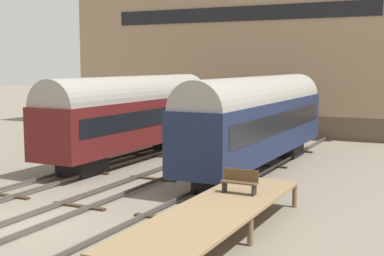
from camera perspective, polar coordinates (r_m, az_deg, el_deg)
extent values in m
plane|color=slate|center=(20.84, -17.15, -10.03)|extent=(200.00, 200.00, 0.00)
cube|color=#3D2D1E|center=(25.67, -19.17, -6.82)|extent=(2.60, 0.24, 0.10)
cube|color=#3D2D1E|center=(30.05, -10.97, -4.60)|extent=(2.60, 0.24, 0.10)
cube|color=#3D2D1E|center=(34.92, -4.98, -2.91)|extent=(2.60, 0.24, 0.10)
cube|color=#3D2D1E|center=(40.09, -0.51, -1.62)|extent=(2.60, 0.24, 0.10)
cube|color=#3D2D1E|center=(45.47, 2.92, -0.62)|extent=(2.60, 0.24, 0.10)
cube|color=#4C4742|center=(21.28, -18.59, -9.23)|extent=(0.08, 60.00, 0.16)
cube|color=#4C4742|center=(20.32, -15.68, -9.89)|extent=(0.08, 60.00, 0.16)
cube|color=#3D2D1E|center=(23.00, -11.96, -8.15)|extent=(2.60, 0.24, 0.10)
cube|color=#3D2D1E|center=(27.80, -4.24, -5.41)|extent=(2.60, 0.24, 0.10)
cube|color=#3D2D1E|center=(33.00, 1.09, -3.45)|extent=(2.60, 0.24, 0.10)
cube|color=#3D2D1E|center=(38.44, 4.92, -2.01)|extent=(2.60, 0.24, 0.10)
cube|color=#3D2D1E|center=(44.02, 7.79, -0.92)|extent=(2.60, 0.24, 0.10)
cube|color=#4C4742|center=(18.71, -9.54, -11.18)|extent=(0.08, 60.00, 0.16)
cube|color=#4C4742|center=(17.94, -5.74, -11.92)|extent=(0.08, 60.00, 0.16)
cube|color=#3D2D1E|center=(20.79, -2.98, -9.63)|extent=(2.60, 0.24, 0.10)
cube|color=#3D2D1E|center=(26.01, 3.56, -6.27)|extent=(2.60, 0.24, 0.10)
cube|color=#3D2D1E|center=(31.51, 7.82, -4.01)|extent=(2.60, 0.24, 0.10)
cube|color=#3D2D1E|center=(37.16, 10.79, -2.41)|extent=(2.60, 0.24, 0.10)
cube|color=#3D2D1E|center=(42.91, 12.96, -1.24)|extent=(2.60, 0.24, 0.10)
cube|color=black|center=(35.22, 9.94, -2.16)|extent=(1.80, 2.40, 1.00)
cube|color=black|center=(25.24, 2.91, -5.62)|extent=(1.80, 2.40, 1.00)
cube|color=#192342|center=(29.87, 7.07, 0.12)|extent=(2.81, 16.59, 2.95)
cube|color=black|center=(29.83, 7.08, 0.79)|extent=(2.85, 15.26, 1.06)
cylinder|color=gray|center=(29.74, 7.11, 2.94)|extent=(2.66, 16.25, 2.66)
cube|color=black|center=(37.94, -2.15, -1.42)|extent=(1.80, 2.40, 1.00)
cube|color=black|center=(29.56, -11.60, -3.91)|extent=(1.80, 2.40, 1.00)
cube|color=#5B1919|center=(33.37, -6.32, 0.69)|extent=(3.00, 15.58, 2.79)
cube|color=black|center=(33.34, -6.33, 1.27)|extent=(3.04, 14.34, 1.00)
cylinder|color=gray|center=(33.26, -6.35, 3.08)|extent=(2.85, 15.27, 2.85)
cube|color=#8C704C|center=(18.24, 2.53, -8.78)|extent=(2.80, 10.94, 0.10)
cylinder|color=brown|center=(23.60, 5.01, -6.54)|extent=(0.20, 0.20, 0.98)
cylinder|color=brown|center=(22.83, 10.90, -7.10)|extent=(0.20, 0.20, 0.98)
cylinder|color=brown|center=(18.91, -0.99, -9.91)|extent=(0.20, 0.20, 0.98)
cylinder|color=brown|center=(17.95, 6.24, -10.87)|extent=(0.20, 0.20, 0.98)
cube|color=brown|center=(20.27, 5.06, -5.81)|extent=(1.40, 0.40, 0.06)
cube|color=brown|center=(20.37, 5.24, -5.01)|extent=(1.40, 0.06, 0.45)
cube|color=black|center=(20.54, 3.50, -6.29)|extent=(0.06, 0.40, 0.40)
cube|color=black|center=(20.12, 6.64, -6.60)|extent=(0.06, 0.40, 0.40)
cube|color=brown|center=(51.38, 7.29, 1.16)|extent=(32.86, 12.26, 1.84)
cube|color=#9E7F60|center=(51.31, 7.45, 11.43)|extent=(32.86, 12.26, 16.54)
cube|color=black|center=(45.53, 4.86, 12.05)|extent=(23.00, 0.10, 1.20)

